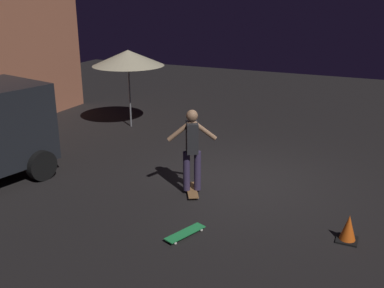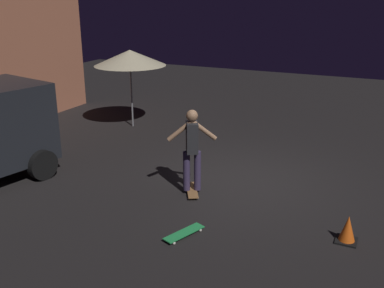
{
  "view_description": "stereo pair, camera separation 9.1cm",
  "coord_description": "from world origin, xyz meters",
  "px_view_note": "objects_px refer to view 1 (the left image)",
  "views": [
    {
      "loc": [
        -8.53,
        -2.68,
        3.87
      ],
      "look_at": [
        -0.99,
        0.73,
        1.05
      ],
      "focal_mm": 41.7,
      "sensor_mm": 36.0,
      "label": 1
    },
    {
      "loc": [
        -8.5,
        -2.77,
        3.87
      ],
      "look_at": [
        -0.99,
        0.73,
        1.05
      ],
      "focal_mm": 41.7,
      "sensor_mm": 36.0,
      "label": 2
    }
  ],
  "objects_px": {
    "traffic_cone": "(348,229)",
    "patio_umbrella": "(128,58)",
    "skateboard_spare": "(185,233)",
    "skater": "(192,145)",
    "skateboard_ridden": "(192,190)"
  },
  "relations": [
    {
      "from": "patio_umbrella",
      "to": "skateboard_spare",
      "type": "distance_m",
      "value": 6.99
    },
    {
      "from": "skateboard_ridden",
      "to": "skater",
      "type": "relative_size",
      "value": 0.47
    },
    {
      "from": "skater",
      "to": "skateboard_spare",
      "type": "bearing_deg",
      "value": -159.44
    },
    {
      "from": "skateboard_ridden",
      "to": "skater",
      "type": "distance_m",
      "value": 0.98
    },
    {
      "from": "skateboard_spare",
      "to": "skater",
      "type": "xyz_separation_m",
      "value": [
        1.6,
        0.6,
        0.98
      ]
    },
    {
      "from": "patio_umbrella",
      "to": "skateboard_ridden",
      "type": "xyz_separation_m",
      "value": [
        -3.57,
        -3.66,
        -2.02
      ]
    },
    {
      "from": "traffic_cone",
      "to": "patio_umbrella",
      "type": "bearing_deg",
      "value": 58.09
    },
    {
      "from": "skater",
      "to": "traffic_cone",
      "type": "distance_m",
      "value": 3.26
    },
    {
      "from": "skateboard_ridden",
      "to": "skateboard_spare",
      "type": "relative_size",
      "value": 0.97
    },
    {
      "from": "skateboard_ridden",
      "to": "skateboard_spare",
      "type": "distance_m",
      "value": 1.71
    },
    {
      "from": "patio_umbrella",
      "to": "skateboard_spare",
      "type": "height_order",
      "value": "patio_umbrella"
    },
    {
      "from": "patio_umbrella",
      "to": "traffic_cone",
      "type": "height_order",
      "value": "patio_umbrella"
    },
    {
      "from": "skateboard_ridden",
      "to": "skateboard_spare",
      "type": "bearing_deg",
      "value": -159.44
    },
    {
      "from": "skater",
      "to": "traffic_cone",
      "type": "bearing_deg",
      "value": -101.57
    },
    {
      "from": "patio_umbrella",
      "to": "skateboard_spare",
      "type": "xyz_separation_m",
      "value": [
        -5.17,
        -4.26,
        -2.02
      ]
    }
  ]
}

